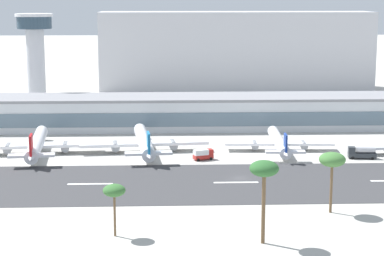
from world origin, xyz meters
TOP-DOWN VIEW (x-y plane):
  - ground_plane at (0.00, 0.00)m, footprint 1400.00×1400.00m
  - runway_strip at (0.00, -4.48)m, footprint 800.00×40.42m
  - runway_centreline_dash_3 at (-40.23, -4.48)m, footprint 12.00×1.20m
  - runway_centreline_dash_4 at (-1.34, -4.48)m, footprint 12.00×1.20m
  - terminal_building at (-4.47, 74.73)m, footprint 200.41×22.49m
  - control_tower at (-72.72, 101.92)m, footprint 15.16×15.16m
  - distant_hotel_block at (17.43, 183.50)m, footprint 142.33×28.39m
  - airliner_red_tail_gate_0 at (-60.70, 31.59)m, footprint 39.89×46.11m
  - airliner_blue_tail_gate_1 at (-26.84, 33.11)m, footprint 41.38×47.03m
  - airliner_navy_tail_gate_2 at (16.47, 33.40)m, footprint 35.21×40.98m
  - service_fuel_truck_0 at (40.12, 21.83)m, footprint 8.76×3.71m
  - service_box_truck_1 at (-8.68, 22.06)m, footprint 6.46×4.34m
  - palm_tree_0 at (17.79, -31.15)m, footprint 6.07×6.07m
  - palm_tree_2 at (-30.78, -45.28)m, footprint 4.70×4.70m
  - palm_tree_3 at (-0.63, -50.68)m, footprint 5.88×5.88m

SIDE VIEW (x-z plane):
  - ground_plane at x=0.00m, z-range 0.00..0.00m
  - runway_strip at x=0.00m, z-range 0.00..0.08m
  - runway_centreline_dash_3 at x=-40.23m, z-range 0.08..0.09m
  - runway_centreline_dash_4 at x=-1.34m, z-range 0.08..0.09m
  - service_box_truck_1 at x=-8.68m, z-range 0.16..3.41m
  - service_fuel_truck_0 at x=40.12m, z-range 0.05..4.00m
  - airliner_navy_tail_gate_2 at x=16.47m, z-range -1.55..7.00m
  - airliner_red_tail_gate_0 at x=-60.70m, z-range -1.75..7.88m
  - airliner_blue_tail_gate_1 at x=-26.84m, z-range -1.78..8.04m
  - terminal_building at x=-4.47m, z-range 0.00..12.15m
  - palm_tree_2 at x=-30.78m, z-range 4.08..15.21m
  - palm_tree_0 at x=17.79m, z-range 5.20..19.41m
  - palm_tree_3 at x=-0.63m, z-range 6.36..23.53m
  - distant_hotel_block at x=17.43m, z-range 0.00..40.97m
  - control_tower at x=-72.72m, z-range 5.22..47.34m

